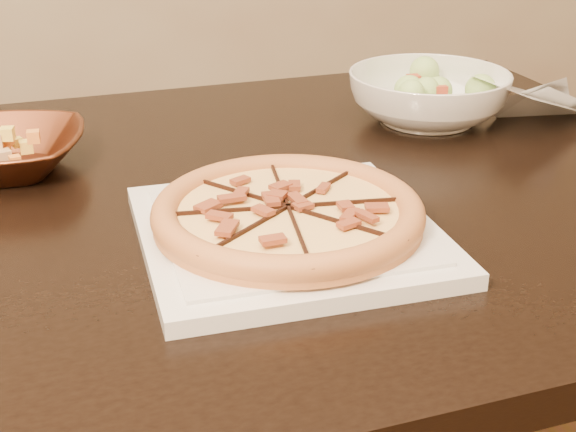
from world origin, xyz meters
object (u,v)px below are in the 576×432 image
at_px(plate, 288,233).
at_px(salad_bowl, 428,97).
at_px(pizza, 288,213).
at_px(dining_table, 174,269).
at_px(bronze_bowl, 1,153).

bearing_deg(plate, salad_bowl, 48.16).
xyz_separation_m(pizza, salad_bowl, (0.31, 0.34, 0.00)).
relative_size(dining_table, bronze_bowl, 7.22).
bearing_deg(dining_table, bronze_bowl, 144.99).
bearing_deg(dining_table, plate, -54.26).
bearing_deg(salad_bowl, dining_table, -155.04).
distance_m(plate, bronze_bowl, 0.42).
distance_m(pizza, bronze_bowl, 0.42).
height_order(plate, salad_bowl, salad_bowl).
bearing_deg(dining_table, pizza, -54.27).
bearing_deg(bronze_bowl, salad_bowl, 5.21).
relative_size(pizza, bronze_bowl, 1.37).
distance_m(plate, salad_bowl, 0.46).
height_order(dining_table, bronze_bowl, bronze_bowl).
xyz_separation_m(plate, pizza, (-0.00, 0.00, 0.02)).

